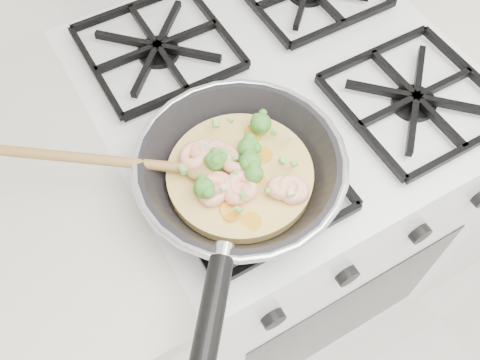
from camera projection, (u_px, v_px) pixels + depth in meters
stove at (269, 208)px, 1.24m from camera, size 0.60×0.60×0.92m
skillet at (238, 173)px, 0.70m from camera, size 0.44×0.43×0.10m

